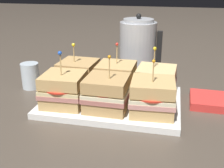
{
  "coord_description": "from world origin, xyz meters",
  "views": [
    {
      "loc": [
        0.17,
        -0.77,
        0.37
      ],
      "look_at": [
        0.0,
        0.0,
        0.07
      ],
      "focal_mm": 45.0,
      "sensor_mm": 36.0,
      "label": 1
    }
  ],
  "objects": [
    {
      "name": "sandwich_back_right",
      "position": [
        0.13,
        0.06,
        0.06
      ],
      "size": [
        0.13,
        0.13,
        0.15
      ],
      "color": "#DBB77A",
      "rests_on": "serving_platter"
    },
    {
      "name": "kettle_steel",
      "position": [
        0.04,
        0.3,
        0.11
      ],
      "size": [
        0.16,
        0.14,
        0.24
      ],
      "color": "#B7BABF",
      "rests_on": "ground_plane"
    },
    {
      "name": "sandwich_front_center",
      "position": [
        0.0,
        -0.07,
        0.06
      ],
      "size": [
        0.12,
        0.12,
        0.16
      ],
      "color": "tan",
      "rests_on": "serving_platter"
    },
    {
      "name": "sandwich_front_right",
      "position": [
        0.13,
        -0.06,
        0.06
      ],
      "size": [
        0.13,
        0.13,
        0.15
      ],
      "color": "tan",
      "rests_on": "serving_platter"
    },
    {
      "name": "sandwich_back_center",
      "position": [
        -0.0,
        0.06,
        0.06
      ],
      "size": [
        0.12,
        0.12,
        0.16
      ],
      "color": "tan",
      "rests_on": "serving_platter"
    },
    {
      "name": "sandwich_back_left",
      "position": [
        -0.13,
        0.06,
        0.06
      ],
      "size": [
        0.13,
        0.13,
        0.15
      ],
      "color": "tan",
      "rests_on": "serving_platter"
    },
    {
      "name": "drinking_glass",
      "position": [
        -0.31,
        0.07,
        0.04
      ],
      "size": [
        0.06,
        0.06,
        0.09
      ],
      "color": "silver",
      "rests_on": "ground_plane"
    },
    {
      "name": "serving_platter",
      "position": [
        0.0,
        0.0,
        0.01
      ],
      "size": [
        0.41,
        0.29,
        0.02
      ],
      "color": "white",
      "rests_on": "ground_plane"
    },
    {
      "name": "ground_plane",
      "position": [
        0.0,
        0.0,
        0.0
      ],
      "size": [
        6.0,
        6.0,
        0.0
      ],
      "primitive_type": "plane",
      "color": "#4C4238"
    },
    {
      "name": "sandwich_front_left",
      "position": [
        -0.13,
        -0.07,
        0.06
      ],
      "size": [
        0.13,
        0.13,
        0.16
      ],
      "color": "tan",
      "rests_on": "serving_platter"
    },
    {
      "name": "napkin_stack",
      "position": [
        0.3,
        0.07,
        0.01
      ],
      "size": [
        0.13,
        0.13,
        0.02
      ],
      "color": "red",
      "rests_on": "ground_plane"
    }
  ]
}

